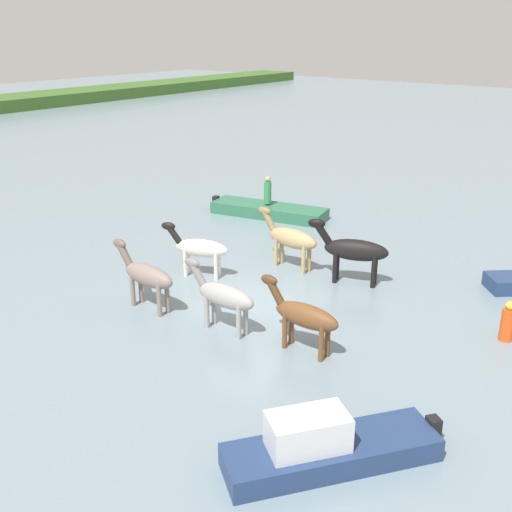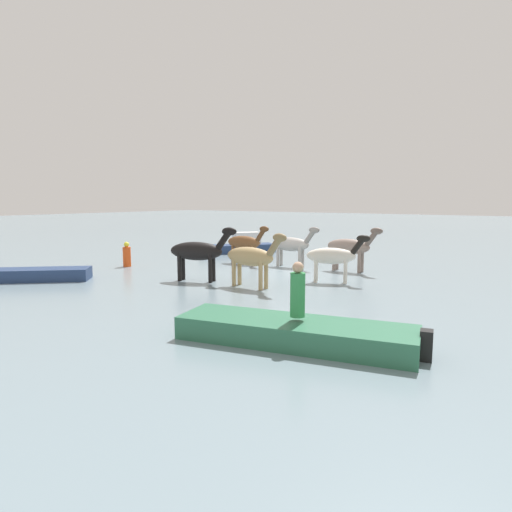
{
  "view_description": "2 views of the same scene",
  "coord_description": "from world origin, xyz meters",
  "px_view_note": "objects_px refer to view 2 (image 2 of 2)",
  "views": [
    {
      "loc": [
        -13.37,
        -10.35,
        7.92
      ],
      "look_at": [
        0.6,
        0.55,
        1.2
      ],
      "focal_mm": 42.86,
      "sensor_mm": 36.0,
      "label": 1
    },
    {
      "loc": [
        15.43,
        9.66,
        3.12
      ],
      "look_at": [
        0.79,
        -0.42,
        0.8
      ],
      "focal_mm": 31.0,
      "sensor_mm": 36.0,
      "label": 2
    }
  ],
  "objects_px": {
    "horse_chestnut_trailing": "(252,257)",
    "boat_motor_center": "(240,247)",
    "boat_skiff_near": "(295,336)",
    "buoy_channel_marker": "(127,255)",
    "horse_mid_herd": "(292,244)",
    "boat_tender_starboard": "(37,276)",
    "horse_dark_mare": "(199,251)",
    "person_helmsman_aft": "(298,291)",
    "horse_lead": "(245,243)",
    "horse_gray_outer": "(333,256)",
    "horse_pinto_flank": "(350,247)"
  },
  "relations": [
    {
      "from": "horse_gray_outer",
      "to": "boat_motor_center",
      "type": "bearing_deg",
      "value": 125.44
    },
    {
      "from": "horse_chestnut_trailing",
      "to": "boat_motor_center",
      "type": "bearing_deg",
      "value": 131.54
    },
    {
      "from": "horse_lead",
      "to": "boat_tender_starboard",
      "type": "relative_size",
      "value": 0.67
    },
    {
      "from": "horse_pinto_flank",
      "to": "person_helmsman_aft",
      "type": "relative_size",
      "value": 2.08
    },
    {
      "from": "boat_tender_starboard",
      "to": "horse_dark_mare",
      "type": "bearing_deg",
      "value": -8.39
    },
    {
      "from": "horse_pinto_flank",
      "to": "buoy_channel_marker",
      "type": "xyz_separation_m",
      "value": [
        4.54,
        -9.01,
        -0.55
      ]
    },
    {
      "from": "horse_gray_outer",
      "to": "horse_mid_herd",
      "type": "relative_size",
      "value": 0.95
    },
    {
      "from": "horse_chestnut_trailing",
      "to": "boat_motor_center",
      "type": "xyz_separation_m",
      "value": [
        -7.88,
        -6.39,
        -0.78
      ]
    },
    {
      "from": "horse_chestnut_trailing",
      "to": "buoy_channel_marker",
      "type": "xyz_separation_m",
      "value": [
        -0.71,
        -7.55,
        -0.58
      ]
    },
    {
      "from": "horse_dark_mare",
      "to": "boat_motor_center",
      "type": "xyz_separation_m",
      "value": [
        -8.03,
        -4.04,
        -0.83
      ]
    },
    {
      "from": "boat_motor_center",
      "to": "horse_gray_outer",
      "type": "bearing_deg",
      "value": -87.22
    },
    {
      "from": "boat_motor_center",
      "to": "boat_tender_starboard",
      "type": "height_order",
      "value": "boat_motor_center"
    },
    {
      "from": "horse_mid_herd",
      "to": "horse_pinto_flank",
      "type": "bearing_deg",
      "value": 6.0
    },
    {
      "from": "horse_mid_herd",
      "to": "boat_skiff_near",
      "type": "distance_m",
      "value": 10.88
    },
    {
      "from": "horse_lead",
      "to": "horse_mid_herd",
      "type": "bearing_deg",
      "value": 9.04
    },
    {
      "from": "horse_chestnut_trailing",
      "to": "horse_pinto_flank",
      "type": "bearing_deg",
      "value": 76.91
    },
    {
      "from": "horse_pinto_flank",
      "to": "horse_dark_mare",
      "type": "xyz_separation_m",
      "value": [
        5.41,
        -3.81,
        0.08
      ]
    },
    {
      "from": "horse_gray_outer",
      "to": "horse_lead",
      "type": "distance_m",
      "value": 5.91
    },
    {
      "from": "boat_skiff_near",
      "to": "buoy_channel_marker",
      "type": "xyz_separation_m",
      "value": [
        -5.15,
        -11.81,
        0.33
      ]
    },
    {
      "from": "horse_dark_mare",
      "to": "horse_lead",
      "type": "xyz_separation_m",
      "value": [
        -4.7,
        -1.24,
        -0.12
      ]
    },
    {
      "from": "horse_gray_outer",
      "to": "horse_pinto_flank",
      "type": "bearing_deg",
      "value": 78.33
    },
    {
      "from": "horse_lead",
      "to": "buoy_channel_marker",
      "type": "bearing_deg",
      "value": -136.06
    },
    {
      "from": "horse_dark_mare",
      "to": "boat_tender_starboard",
      "type": "distance_m",
      "value": 6.28
    },
    {
      "from": "horse_gray_outer",
      "to": "buoy_channel_marker",
      "type": "xyz_separation_m",
      "value": [
        1.77,
        -9.5,
        -0.48
      ]
    },
    {
      "from": "horse_mid_herd",
      "to": "boat_motor_center",
      "type": "bearing_deg",
      "value": 149.38
    },
    {
      "from": "horse_chestnut_trailing",
      "to": "person_helmsman_aft",
      "type": "relative_size",
      "value": 2.13
    },
    {
      "from": "horse_gray_outer",
      "to": "horse_pinto_flank",
      "type": "distance_m",
      "value": 2.82
    },
    {
      "from": "horse_pinto_flank",
      "to": "horse_mid_herd",
      "type": "relative_size",
      "value": 1.03
    },
    {
      "from": "horse_lead",
      "to": "boat_skiff_near",
      "type": "bearing_deg",
      "value": -48.94
    },
    {
      "from": "horse_chestnut_trailing",
      "to": "boat_motor_center",
      "type": "distance_m",
      "value": 10.17
    },
    {
      "from": "horse_pinto_flank",
      "to": "boat_motor_center",
      "type": "bearing_deg",
      "value": 162.66
    },
    {
      "from": "boat_motor_center",
      "to": "boat_tender_starboard",
      "type": "bearing_deg",
      "value": -149.97
    },
    {
      "from": "horse_mid_herd",
      "to": "boat_tender_starboard",
      "type": "distance_m",
      "value": 10.62
    },
    {
      "from": "buoy_channel_marker",
      "to": "horse_dark_mare",
      "type": "bearing_deg",
      "value": 80.49
    },
    {
      "from": "horse_mid_herd",
      "to": "person_helmsman_aft",
      "type": "bearing_deg",
      "value": -60.33
    },
    {
      "from": "horse_gray_outer",
      "to": "horse_mid_herd",
      "type": "bearing_deg",
      "value": 120.7
    },
    {
      "from": "horse_chestnut_trailing",
      "to": "boat_tender_starboard",
      "type": "bearing_deg",
      "value": -152.12
    },
    {
      "from": "horse_chestnut_trailing",
      "to": "horse_lead",
      "type": "relative_size",
      "value": 1.07
    },
    {
      "from": "boat_skiff_near",
      "to": "person_helmsman_aft",
      "type": "relative_size",
      "value": 4.54
    },
    {
      "from": "boat_tender_starboard",
      "to": "person_helmsman_aft",
      "type": "xyz_separation_m",
      "value": [
        0.84,
        11.82,
        0.99
      ]
    },
    {
      "from": "horse_chestnut_trailing",
      "to": "boat_motor_center",
      "type": "height_order",
      "value": "horse_chestnut_trailing"
    },
    {
      "from": "horse_lead",
      "to": "boat_motor_center",
      "type": "distance_m",
      "value": 4.41
    },
    {
      "from": "person_helmsman_aft",
      "to": "buoy_channel_marker",
      "type": "distance_m",
      "value": 12.92
    },
    {
      "from": "horse_mid_herd",
      "to": "person_helmsman_aft",
      "type": "xyz_separation_m",
      "value": [
        9.34,
        5.52,
        0.12
      ]
    },
    {
      "from": "horse_chestnut_trailing",
      "to": "buoy_channel_marker",
      "type": "relative_size",
      "value": 2.23
    },
    {
      "from": "horse_mid_herd",
      "to": "person_helmsman_aft",
      "type": "height_order",
      "value": "horse_mid_herd"
    },
    {
      "from": "horse_pinto_flank",
      "to": "horse_lead",
      "type": "relative_size",
      "value": 1.05
    },
    {
      "from": "horse_gray_outer",
      "to": "buoy_channel_marker",
      "type": "relative_size",
      "value": 2.0
    },
    {
      "from": "horse_dark_mare",
      "to": "person_helmsman_aft",
      "type": "distance_m",
      "value": 7.89
    },
    {
      "from": "boat_skiff_near",
      "to": "horse_lead",
      "type": "bearing_deg",
      "value": -61.33
    }
  ]
}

